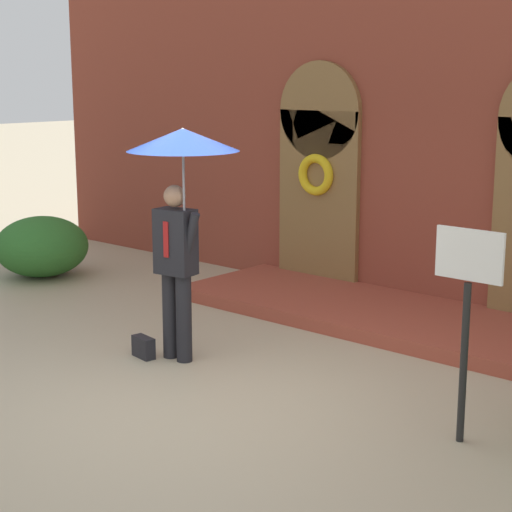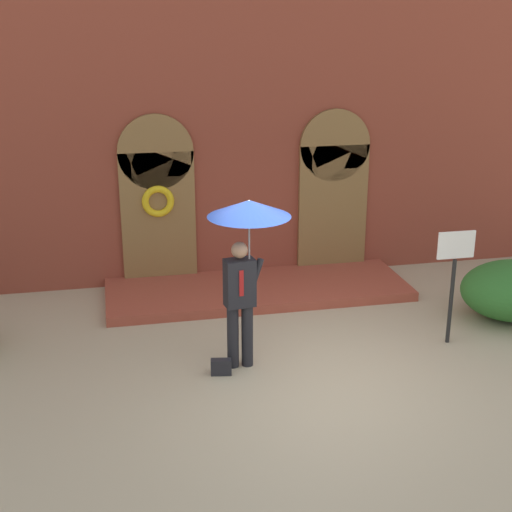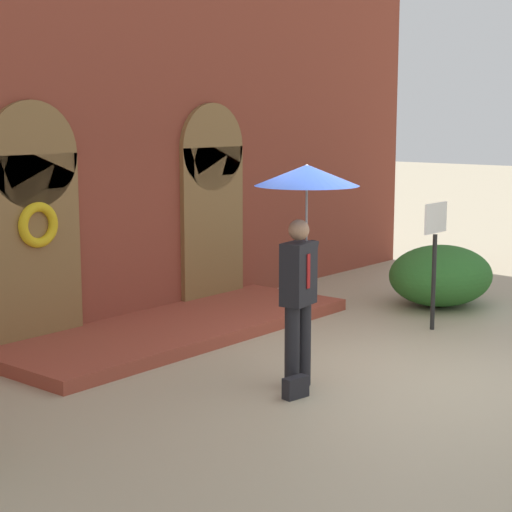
{
  "view_description": "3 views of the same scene",
  "coord_description": "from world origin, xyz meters",
  "px_view_note": "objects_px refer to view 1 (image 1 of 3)",
  "views": [
    {
      "loc": [
        5.34,
        -5.27,
        2.86
      ],
      "look_at": [
        -0.55,
        1.44,
        0.97
      ],
      "focal_mm": 60.0,
      "sensor_mm": 36.0,
      "label": 1
    },
    {
      "loc": [
        -2.42,
        -8.24,
        4.63
      ],
      "look_at": [
        -0.35,
        1.53,
        1.23
      ],
      "focal_mm": 50.0,
      "sensor_mm": 36.0,
      "label": 2
    },
    {
      "loc": [
        -7.83,
        -4.77,
        2.85
      ],
      "look_at": [
        -0.69,
        1.16,
        1.33
      ],
      "focal_mm": 60.0,
      "sensor_mm": 36.0,
      "label": 3
    }
  ],
  "objects_px": {
    "sign_post": "(467,300)",
    "handbag": "(143,347)",
    "shrub_left": "(42,246)",
    "person_with_umbrella": "(181,174)"
  },
  "relations": [
    {
      "from": "sign_post",
      "to": "handbag",
      "type": "bearing_deg",
      "value": -175.14
    },
    {
      "from": "shrub_left",
      "to": "sign_post",
      "type": "bearing_deg",
      "value": -9.19
    },
    {
      "from": "handbag",
      "to": "shrub_left",
      "type": "bearing_deg",
      "value": 168.65
    },
    {
      "from": "handbag",
      "to": "person_with_umbrella",
      "type": "bearing_deg",
      "value": 36.17
    },
    {
      "from": "handbag",
      "to": "shrub_left",
      "type": "height_order",
      "value": "shrub_left"
    },
    {
      "from": "person_with_umbrella",
      "to": "handbag",
      "type": "xyz_separation_m",
      "value": [
        -0.4,
        -0.2,
        -1.8
      ]
    },
    {
      "from": "person_with_umbrella",
      "to": "handbag",
      "type": "relative_size",
      "value": 8.44
    },
    {
      "from": "handbag",
      "to": "sign_post",
      "type": "distance_m",
      "value": 3.63
    },
    {
      "from": "sign_post",
      "to": "shrub_left",
      "type": "xyz_separation_m",
      "value": [
        -7.34,
        1.19,
        -0.73
      ]
    },
    {
      "from": "person_with_umbrella",
      "to": "shrub_left",
      "type": "distance_m",
      "value": 4.7
    }
  ]
}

